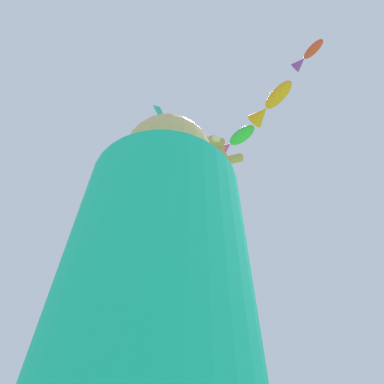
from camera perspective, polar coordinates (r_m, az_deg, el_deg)
teddy_bear_kite at (r=12.20m, az=4.40°, el=6.92°), size 2.33×1.02×2.36m
soccer_ball_kite at (r=10.63m, az=0.73°, el=2.78°), size 0.78×0.78×0.72m
fish_kite_emerald at (r=15.23m, az=7.78°, el=9.44°), size 1.96×2.21×0.83m
fish_kite_tangerine at (r=14.72m, az=14.46°, el=15.71°), size 1.66×2.44×0.80m
fish_kite_crimson at (r=14.35m, az=20.94°, el=22.98°), size 1.05×1.44×0.46m
diamond_kite at (r=15.21m, az=-6.36°, el=14.36°), size 0.66×0.69×2.67m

